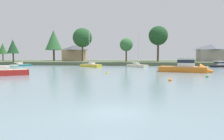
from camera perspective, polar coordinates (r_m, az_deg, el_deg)
name	(u,v)px	position (r m, az deg, el deg)	size (l,w,h in m)	color
ground_plane	(113,113)	(12.73, 0.29, -11.55)	(400.26, 400.26, 0.00)	gray
far_shore_bank	(131,62)	(96.99, 5.23, 2.14)	(180.12, 47.57, 1.19)	#4C563D
dinghy_navy	(197,68)	(63.44, 21.89, 0.58)	(2.58, 2.53, 0.42)	navy
sailboat_red	(1,74)	(40.81, -27.78, -0.98)	(8.60, 7.03, 13.71)	#B2231E
cruiser_orange	(189,69)	(46.97, 20.05, 0.29)	(11.39, 6.56, 5.75)	orange
sailboat_yellow	(91,66)	(65.03, -5.77, 1.02)	(7.43, 6.20, 11.40)	gold
cruiser_black	(218,66)	(70.80, 26.70, 1.04)	(6.80, 4.09, 3.62)	black
sailboat_teal	(21,65)	(76.60, -23.44, 1.13)	(5.54, 7.28, 11.32)	#196B70
sailboat_cream	(137,66)	(64.34, 6.80, 0.98)	(6.51, 6.86, 10.99)	beige
mooring_buoy_green	(207,77)	(36.73, 24.32, -1.68)	(0.44, 0.44, 0.49)	#1E8C47
mooring_buoy_orange	(170,80)	(29.56, 15.44, -2.72)	(0.47, 0.47, 0.52)	orange
mooring_buoy_yellow	(107,73)	(40.66, -1.27, -0.85)	(0.44, 0.44, 0.49)	yellow
shore_tree_left	(126,45)	(78.87, 3.88, 6.81)	(4.83, 4.83, 8.81)	brown
shore_tree_center	(54,40)	(101.99, -15.51, 7.81)	(7.51, 7.51, 14.20)	brown
shore_tree_inland_c	(158,36)	(86.76, 12.38, 9.01)	(7.60, 7.60, 14.07)	brown
shore_tree_right_mid	(82,38)	(90.13, -8.01, 8.63)	(8.04, 8.04, 13.88)	brown
shore_tree_inland_a	(13,47)	(90.55, -25.20, 5.76)	(4.39, 4.39, 8.58)	brown
shore_tree_inland_b	(3,49)	(114.87, -27.44, 5.14)	(4.24, 4.24, 8.35)	brown
cottage_hillside	(75,53)	(100.52, -10.03, 4.64)	(10.06, 10.59, 7.26)	tan
cottage_near_water	(211,52)	(95.97, 25.13, 4.33)	(10.35, 8.51, 7.09)	#9E998E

